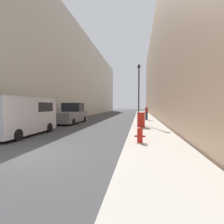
% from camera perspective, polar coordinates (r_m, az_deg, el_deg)
% --- Properties ---
extents(ground_plane, '(200.00, 200.00, 0.00)m').
position_cam_1_polar(ground_plane, '(7.54, -28.29, -12.37)').
color(ground_plane, '#424244').
extents(sidewalk_right, '(2.84, 60.00, 0.13)m').
position_cam_1_polar(sidewalk_right, '(23.89, 10.73, -2.24)').
color(sidewalk_right, '#B7B2A8').
rests_on(sidewalk_right, ground).
extents(building_left_glass, '(12.00, 60.00, 14.50)m').
position_cam_1_polar(building_left_glass, '(35.72, -16.96, 10.69)').
color(building_left_glass, beige).
rests_on(building_left_glass, ground).
extents(building_right_stone, '(12.00, 60.00, 16.43)m').
position_cam_1_polar(building_right_stone, '(33.49, 23.68, 12.87)').
color(building_right_stone, '#9E7F66').
rests_on(building_right_stone, ground).
extents(fire_hydrant, '(0.50, 0.39, 0.71)m').
position_cam_1_polar(fire_hydrant, '(8.35, 9.10, -7.27)').
color(fire_hydrant, red).
rests_on(fire_hydrant, sidewalk_right).
extents(trash_bin, '(0.61, 0.68, 1.18)m').
position_cam_1_polar(trash_bin, '(14.29, 9.45, -2.44)').
color(trash_bin, red).
rests_on(trash_bin, sidewalk_right).
extents(lamppost, '(0.40, 0.40, 5.74)m').
position_cam_1_polar(lamppost, '(16.91, 8.75, 8.15)').
color(lamppost, '#2D332D').
rests_on(lamppost, sidewalk_right).
extents(white_van, '(2.13, 5.17, 2.36)m').
position_cam_1_polar(white_van, '(12.23, -27.31, -0.75)').
color(white_van, silver).
rests_on(white_van, ground).
extents(pickup_truck, '(2.27, 5.49, 2.15)m').
position_cam_1_polar(pickup_truck, '(19.05, -13.42, -0.87)').
color(pickup_truck, slate).
rests_on(pickup_truck, ground).
extents(pedestrian_on_sidewalk, '(0.35, 0.22, 1.71)m').
position_cam_1_polar(pedestrian_on_sidewalk, '(21.57, 11.19, -0.25)').
color(pedestrian_on_sidewalk, '#2D3347').
rests_on(pedestrian_on_sidewalk, sidewalk_right).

